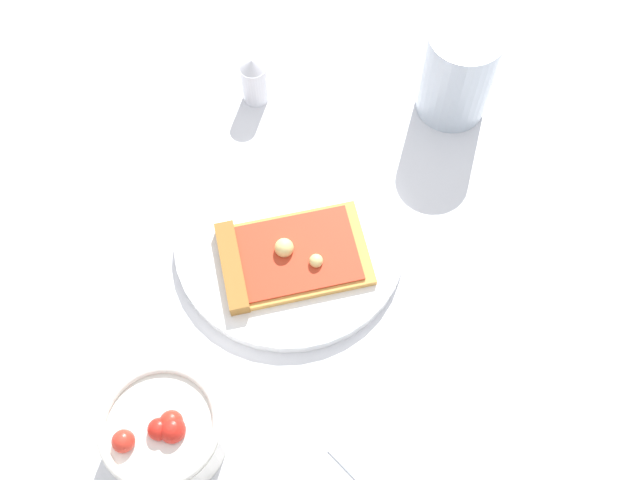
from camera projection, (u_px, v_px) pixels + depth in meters
The scene contains 7 objects.
ground_plane at pixel (302, 247), 0.76m from camera, with size 2.40×2.40×0.00m, color silver.
plate at pixel (290, 241), 0.76m from camera, with size 0.24×0.24×0.01m, color white.
pizza_slice_main at pixel (284, 257), 0.73m from camera, with size 0.16×0.18×0.03m.
salad_bowl at pixel (164, 431), 0.64m from camera, with size 0.11×0.11×0.07m.
soda_glass at pixel (458, 74), 0.80m from camera, with size 0.08×0.08×0.12m.
paper_napkin at pixel (422, 468), 0.65m from camera, with size 0.14×0.10×0.00m, color white.
pepper_shaker at pixel (254, 80), 0.82m from camera, with size 0.03×0.03×0.06m.
Camera 1 is at (0.27, -0.21, 0.68)m, focal length 39.96 mm.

